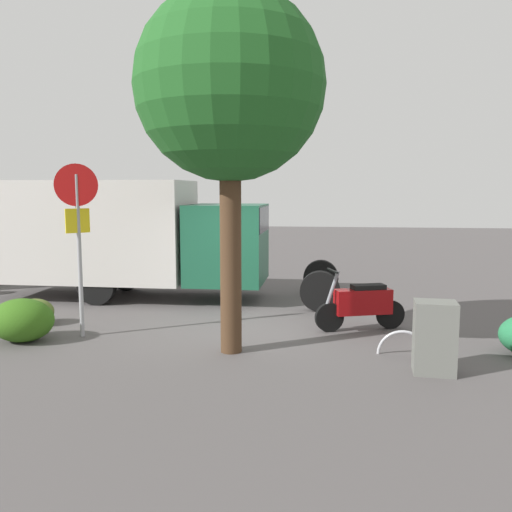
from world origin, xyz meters
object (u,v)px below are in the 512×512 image
at_px(street_tree, 230,88).
at_px(utility_cabinet, 435,337).
at_px(motorcycle, 362,304).
at_px(bike_rack_hoop, 403,356).
at_px(box_truck_near, 132,233).
at_px(stop_sign, 78,223).

relative_size(street_tree, utility_cabinet, 5.46).
bearing_deg(street_tree, motorcycle, -143.55).
relative_size(street_tree, bike_rack_hoop, 6.90).
relative_size(box_truck_near, stop_sign, 2.68).
height_order(motorcycle, bike_rack_hoop, motorcycle).
bearing_deg(box_truck_near, stop_sign, -84.49).
bearing_deg(bike_rack_hoop, street_tree, 2.37).
bearing_deg(box_truck_near, street_tree, -52.34).
distance_m(box_truck_near, utility_cabinet, 8.13).
xyz_separation_m(motorcycle, street_tree, (2.28, 1.68, 3.79)).
relative_size(motorcycle, bike_rack_hoop, 2.06).
height_order(motorcycle, street_tree, street_tree).
distance_m(box_truck_near, street_tree, 5.96).
distance_m(motorcycle, utility_cabinet, 2.53).
bearing_deg(box_truck_near, motorcycle, -24.50).
distance_m(motorcycle, street_tree, 4.73).
height_order(box_truck_near, stop_sign, stop_sign).
bearing_deg(bike_rack_hoop, stop_sign, -4.72).
relative_size(stop_sign, bike_rack_hoop, 3.72).
relative_size(motorcycle, utility_cabinet, 1.63).
height_order(street_tree, utility_cabinet, street_tree).
xyz_separation_m(box_truck_near, bike_rack_hoop, (-6.06, 4.12, -1.62)).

